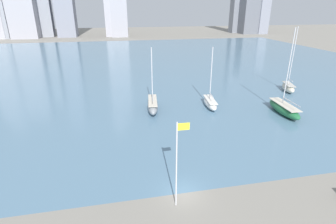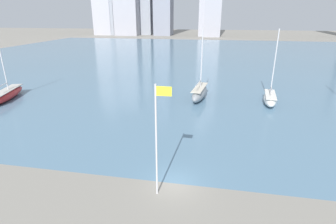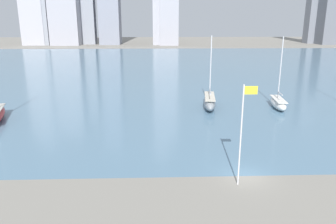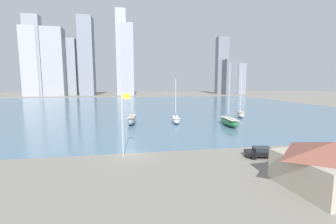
# 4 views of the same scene
# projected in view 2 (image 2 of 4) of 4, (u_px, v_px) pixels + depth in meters

# --- Properties ---
(ground_plane) EXTENTS (500.00, 500.00, 0.00)m
(ground_plane) POSITION_uv_depth(u_px,v_px,m) (175.00, 183.00, 22.77)
(ground_plane) COLOR gray
(harbor_water) EXTENTS (180.00, 140.00, 0.00)m
(harbor_water) POSITION_uv_depth(u_px,v_px,m) (208.00, 59.00, 87.27)
(harbor_water) COLOR slate
(harbor_water) RESTS_ON ground_plane
(flag_pole) EXTENTS (1.24, 0.14, 9.25)m
(flag_pole) POSITION_uv_depth(u_px,v_px,m) (157.00, 138.00, 19.71)
(flag_pole) COLOR silver
(flag_pole) RESTS_ON ground_plane
(sailboat_gray) EXTENTS (3.06, 8.88, 11.94)m
(sailboat_gray) POSITION_uv_depth(u_px,v_px,m) (200.00, 93.00, 45.15)
(sailboat_gray) COLOR gray
(sailboat_gray) RESTS_ON harbor_water
(sailboat_red) EXTENTS (4.95, 10.65, 11.76)m
(sailboat_red) POSITION_uv_depth(u_px,v_px,m) (7.00, 94.00, 45.05)
(sailboat_red) COLOR #B72828
(sailboat_red) RESTS_ON harbor_water
(sailboat_white) EXTENTS (2.81, 7.60, 11.79)m
(sailboat_white) POSITION_uv_depth(u_px,v_px,m) (270.00, 98.00, 42.91)
(sailboat_white) COLOR white
(sailboat_white) RESTS_ON harbor_water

